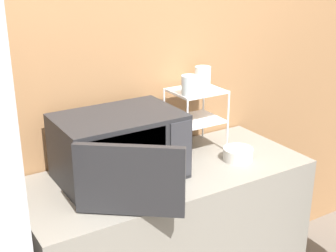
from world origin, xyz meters
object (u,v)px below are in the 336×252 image
Objects in this scene: bowl at (238,154)px; dish_rack at (196,107)px; glass_front_left at (190,85)px; microwave at (120,148)px; glass_back_right at (203,76)px.

dish_rack is at bearing 113.92° from bowl.
microwave is at bearing -173.23° from glass_front_left.
glass_back_right reaches higher than microwave.
dish_rack is 0.17m from glass_front_left.
glass_front_left is (0.41, 0.05, 0.22)m from microwave.
bowl is (0.60, -0.12, -0.12)m from microwave.
glass_back_right reaches higher than bowl.
bowl is (0.18, -0.17, -0.35)m from glass_front_left.
dish_rack reaches higher than microwave.
glass_front_left is at bearing -144.17° from dish_rack.
glass_back_right is 0.65× the size of bowl.
glass_front_left is 0.43m from bowl.
glass_front_left reaches higher than microwave.
glass_back_right is at bearing 16.39° from microwave.
microwave is 6.74× the size of glass_back_right.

